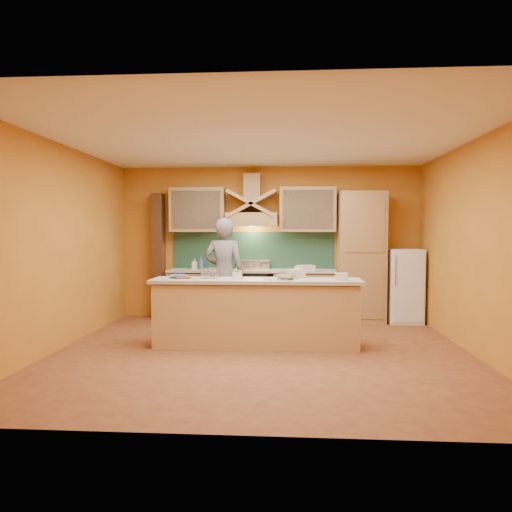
# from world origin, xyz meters

# --- Properties ---
(floor) EXTENTS (5.50, 5.00, 0.01)m
(floor) POSITION_xyz_m (0.00, 0.00, 0.00)
(floor) COLOR brown
(floor) RESTS_ON ground
(ceiling) EXTENTS (5.50, 5.00, 0.01)m
(ceiling) POSITION_xyz_m (0.00, 0.00, 2.80)
(ceiling) COLOR white
(ceiling) RESTS_ON wall_back
(wall_back) EXTENTS (5.50, 0.02, 2.80)m
(wall_back) POSITION_xyz_m (0.00, 2.50, 1.40)
(wall_back) COLOR #C57A26
(wall_back) RESTS_ON floor
(wall_front) EXTENTS (5.50, 0.02, 2.80)m
(wall_front) POSITION_xyz_m (0.00, -2.50, 1.40)
(wall_front) COLOR #C57A26
(wall_front) RESTS_ON floor
(wall_left) EXTENTS (0.02, 5.00, 2.80)m
(wall_left) POSITION_xyz_m (-2.75, 0.00, 1.40)
(wall_left) COLOR #C57A26
(wall_left) RESTS_ON floor
(wall_right) EXTENTS (0.02, 5.00, 2.80)m
(wall_right) POSITION_xyz_m (2.75, 0.00, 1.40)
(wall_right) COLOR #C57A26
(wall_right) RESTS_ON floor
(base_cabinet_left) EXTENTS (1.10, 0.60, 0.86)m
(base_cabinet_left) POSITION_xyz_m (-1.25, 2.20, 0.43)
(base_cabinet_left) COLOR #A97E4D
(base_cabinet_left) RESTS_ON floor
(base_cabinet_right) EXTENTS (1.10, 0.60, 0.86)m
(base_cabinet_right) POSITION_xyz_m (0.65, 2.20, 0.43)
(base_cabinet_right) COLOR #A97E4D
(base_cabinet_right) RESTS_ON floor
(counter_top) EXTENTS (3.00, 0.62, 0.04)m
(counter_top) POSITION_xyz_m (-0.30, 2.20, 0.90)
(counter_top) COLOR #B7AE9B
(counter_top) RESTS_ON base_cabinet_left
(stove) EXTENTS (0.60, 0.58, 0.90)m
(stove) POSITION_xyz_m (-0.30, 2.20, 0.45)
(stove) COLOR black
(stove) RESTS_ON floor
(backsplash) EXTENTS (3.00, 0.03, 0.70)m
(backsplash) POSITION_xyz_m (-0.30, 2.48, 1.25)
(backsplash) COLOR #1B3C2D
(backsplash) RESTS_ON wall_back
(range_hood) EXTENTS (0.92, 0.50, 0.24)m
(range_hood) POSITION_xyz_m (-0.30, 2.25, 1.82)
(range_hood) COLOR #A97E4D
(range_hood) RESTS_ON wall_back
(hood_chimney) EXTENTS (0.30, 0.30, 0.50)m
(hood_chimney) POSITION_xyz_m (-0.30, 2.35, 2.40)
(hood_chimney) COLOR #A97E4D
(hood_chimney) RESTS_ON wall_back
(upper_cabinet_left) EXTENTS (1.00, 0.35, 0.80)m
(upper_cabinet_left) POSITION_xyz_m (-1.30, 2.33, 2.00)
(upper_cabinet_left) COLOR #A97E4D
(upper_cabinet_left) RESTS_ON wall_back
(upper_cabinet_right) EXTENTS (1.00, 0.35, 0.80)m
(upper_cabinet_right) POSITION_xyz_m (0.70, 2.33, 2.00)
(upper_cabinet_right) COLOR #A97E4D
(upper_cabinet_right) RESTS_ON wall_back
(pantry_column) EXTENTS (0.80, 0.60, 2.30)m
(pantry_column) POSITION_xyz_m (1.65, 2.20, 1.15)
(pantry_column) COLOR #A97E4D
(pantry_column) RESTS_ON floor
(fridge) EXTENTS (0.58, 0.60, 1.30)m
(fridge) POSITION_xyz_m (2.40, 2.20, 0.65)
(fridge) COLOR white
(fridge) RESTS_ON floor
(trim_column_left) EXTENTS (0.20, 0.30, 2.30)m
(trim_column_left) POSITION_xyz_m (-2.05, 2.35, 1.15)
(trim_column_left) COLOR #472816
(trim_column_left) RESTS_ON floor
(island_body) EXTENTS (2.80, 0.55, 0.88)m
(island_body) POSITION_xyz_m (-0.10, 0.30, 0.44)
(island_body) COLOR tan
(island_body) RESTS_ON floor
(island_top) EXTENTS (2.90, 0.62, 0.05)m
(island_top) POSITION_xyz_m (-0.10, 0.30, 0.92)
(island_top) COLOR #B7AE9B
(island_top) RESTS_ON island_body
(person) EXTENTS (0.70, 0.50, 1.83)m
(person) POSITION_xyz_m (-0.70, 1.47, 0.91)
(person) COLOR slate
(person) RESTS_ON floor
(pot_large) EXTENTS (0.23, 0.23, 0.16)m
(pot_large) POSITION_xyz_m (-0.37, 2.21, 0.98)
(pot_large) COLOR #B7B8BE
(pot_large) RESTS_ON stove
(pot_small) EXTENTS (0.25, 0.25, 0.13)m
(pot_small) POSITION_xyz_m (-0.07, 2.38, 0.96)
(pot_small) COLOR silver
(pot_small) RESTS_ON stove
(soap_bottle_a) EXTENTS (0.10, 0.10, 0.20)m
(soap_bottle_a) POSITION_xyz_m (-1.35, 2.22, 1.02)
(soap_bottle_a) COLOR silver
(soap_bottle_a) RESTS_ON counter_top
(soap_bottle_b) EXTENTS (0.10, 0.10, 0.24)m
(soap_bottle_b) POSITION_xyz_m (-1.23, 2.20, 1.04)
(soap_bottle_b) COLOR #375798
(soap_bottle_b) RESTS_ON counter_top
(bowl_back) EXTENTS (0.27, 0.27, 0.07)m
(bowl_back) POSITION_xyz_m (0.57, 2.15, 0.95)
(bowl_back) COLOR silver
(bowl_back) RESTS_ON counter_top
(dish_rack) EXTENTS (0.33, 0.29, 0.10)m
(dish_rack) POSITION_xyz_m (0.67, 2.01, 0.97)
(dish_rack) COLOR silver
(dish_rack) RESTS_ON counter_top
(book_lower) EXTENTS (0.31, 0.34, 0.03)m
(book_lower) POSITION_xyz_m (-1.24, 0.32, 0.96)
(book_lower) COLOR #A74B3B
(book_lower) RESTS_ON island_top
(book_upper) EXTENTS (0.27, 0.33, 0.02)m
(book_upper) POSITION_xyz_m (-1.32, 0.36, 0.98)
(book_upper) COLOR #3C5784
(book_upper) RESTS_ON island_top
(jar_large) EXTENTS (0.17, 0.17, 0.15)m
(jar_large) POSITION_xyz_m (-0.70, 0.39, 1.02)
(jar_large) COLOR silver
(jar_large) RESTS_ON island_top
(jar_small) EXTENTS (0.12, 0.12, 0.14)m
(jar_small) POSITION_xyz_m (-0.82, 0.35, 1.02)
(jar_small) COLOR white
(jar_small) RESTS_ON island_top
(kitchen_scale) EXTENTS (0.15, 0.15, 0.10)m
(kitchen_scale) POSITION_xyz_m (-0.36, 0.31, 1.00)
(kitchen_scale) COLOR white
(kitchen_scale) RESTS_ON island_top
(mixing_bowl) EXTENTS (0.32, 0.32, 0.07)m
(mixing_bowl) POSITION_xyz_m (0.32, 0.26, 0.98)
(mixing_bowl) COLOR silver
(mixing_bowl) RESTS_ON island_top
(cloth) EXTENTS (0.27, 0.22, 0.02)m
(cloth) POSITION_xyz_m (0.21, 0.26, 0.95)
(cloth) COLOR beige
(cloth) RESTS_ON island_top
(grocery_bag_a) EXTENTS (0.24, 0.23, 0.13)m
(grocery_bag_a) POSITION_xyz_m (0.47, 0.48, 1.01)
(grocery_bag_a) COLOR beige
(grocery_bag_a) RESTS_ON island_top
(grocery_bag_b) EXTENTS (0.19, 0.16, 0.10)m
(grocery_bag_b) POSITION_xyz_m (1.07, 0.19, 1.00)
(grocery_bag_b) COLOR beige
(grocery_bag_b) RESTS_ON island_top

